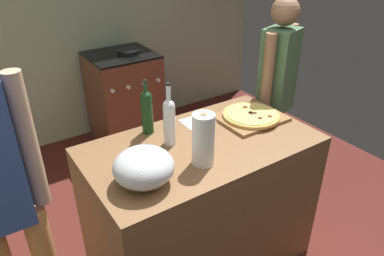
{
  "coord_description": "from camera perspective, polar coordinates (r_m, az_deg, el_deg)",
  "views": [
    {
      "loc": [
        -1.05,
        -0.86,
        1.97
      ],
      "look_at": [
        -0.03,
        0.67,
        0.96
      ],
      "focal_mm": 34.07,
      "sensor_mm": 36.0,
      "label": 1
    }
  ],
  "objects": [
    {
      "name": "ground_plane",
      "position": [
        3.14,
        -6.49,
        -10.6
      ],
      "size": [
        4.25,
        3.27,
        0.02
      ],
      "primitive_type": "cube",
      "color": "#511E19"
    },
    {
      "name": "kitchen_wall_rear",
      "position": [
        3.79,
        -18.02,
        17.27
      ],
      "size": [
        4.25,
        0.1,
        2.6
      ],
      "primitive_type": "cube",
      "color": "#99A889",
      "rests_on": "ground_plane"
    },
    {
      "name": "counter",
      "position": [
        2.32,
        1.41,
        -12.04
      ],
      "size": [
        1.32,
        0.74,
        0.91
      ],
      "primitive_type": "cube",
      "color": "brown",
      "rests_on": "ground_plane"
    },
    {
      "name": "cutting_board",
      "position": [
        2.33,
        9.2,
        1.58
      ],
      "size": [
        0.4,
        0.32,
        0.02
      ],
      "primitive_type": "cube",
      "color": "olive",
      "rests_on": "counter"
    },
    {
      "name": "pizza",
      "position": [
        2.32,
        9.24,
        2.04
      ],
      "size": [
        0.36,
        0.36,
        0.03
      ],
      "color": "tan",
      "rests_on": "cutting_board"
    },
    {
      "name": "mixing_bowl",
      "position": [
        1.71,
        -7.59,
        -6.07
      ],
      "size": [
        0.29,
        0.29,
        0.18
      ],
      "color": "#B2B2B7",
      "rests_on": "counter"
    },
    {
      "name": "paper_towel_roll",
      "position": [
        1.81,
        1.78,
        -1.82
      ],
      "size": [
        0.11,
        0.11,
        0.28
      ],
      "color": "white",
      "rests_on": "counter"
    },
    {
      "name": "wine_bottle_clear",
      "position": [
        2.11,
        -7.07,
        2.77
      ],
      "size": [
        0.07,
        0.07,
        0.33
      ],
      "color": "#143819",
      "rests_on": "counter"
    },
    {
      "name": "wine_bottle_green",
      "position": [
        1.97,
        -3.58,
        1.31
      ],
      "size": [
        0.07,
        0.07,
        0.36
      ],
      "color": "silver",
      "rests_on": "counter"
    },
    {
      "name": "recipe_sheet",
      "position": [
        2.28,
        1.03,
        1.12
      ],
      "size": [
        0.22,
        0.16,
        0.0
      ],
      "primitive_type": "cube",
      "rotation": [
        0.0,
        0.0,
        -0.04
      ],
      "color": "white",
      "rests_on": "counter"
    },
    {
      "name": "stove",
      "position": [
        3.75,
        -10.5,
        4.62
      ],
      "size": [
        0.62,
        0.61,
        0.96
      ],
      "color": "brown",
      "rests_on": "ground_plane"
    },
    {
      "name": "person_in_stripes",
      "position": [
        1.73,
        -27.62,
        -9.09
      ],
      "size": [
        0.37,
        0.21,
        1.73
      ],
      "color": "#D88C4C",
      "rests_on": "ground_plane"
    },
    {
      "name": "person_in_red",
      "position": [
        2.75,
        12.96,
        5.45
      ],
      "size": [
        0.38,
        0.26,
        1.59
      ],
      "color": "#D88C4C",
      "rests_on": "ground_plane"
    }
  ]
}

